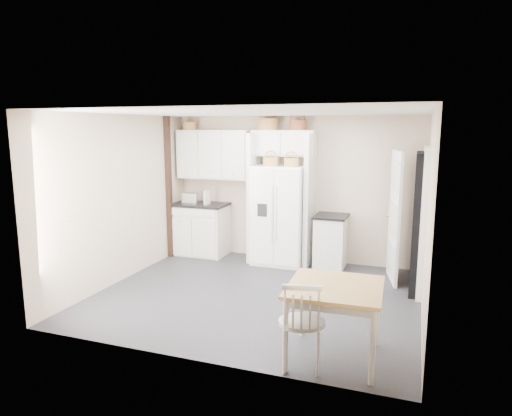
% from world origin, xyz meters
% --- Properties ---
extents(floor, '(4.50, 4.50, 0.00)m').
position_xyz_m(floor, '(0.00, 0.00, 0.00)').
color(floor, '#26252C').
rests_on(floor, ground).
extents(ceiling, '(4.50, 4.50, 0.00)m').
position_xyz_m(ceiling, '(0.00, 0.00, 2.60)').
color(ceiling, white).
rests_on(ceiling, wall_back).
extents(wall_back, '(4.50, 0.00, 4.50)m').
position_xyz_m(wall_back, '(0.00, 2.00, 1.30)').
color(wall_back, tan).
rests_on(wall_back, floor).
extents(wall_left, '(0.00, 4.00, 4.00)m').
position_xyz_m(wall_left, '(-2.25, 0.00, 1.30)').
color(wall_left, tan).
rests_on(wall_left, floor).
extents(wall_right, '(0.00, 4.00, 4.00)m').
position_xyz_m(wall_right, '(2.25, 0.00, 1.30)').
color(wall_right, tan).
rests_on(wall_right, floor).
extents(refrigerator, '(0.90, 0.73, 1.75)m').
position_xyz_m(refrigerator, '(-0.15, 1.66, 0.87)').
color(refrigerator, white).
rests_on(refrigerator, floor).
extents(base_cab_left, '(1.02, 0.64, 0.94)m').
position_xyz_m(base_cab_left, '(-1.76, 1.70, 0.47)').
color(base_cab_left, silver).
rests_on(base_cab_left, floor).
extents(base_cab_right, '(0.50, 0.60, 0.88)m').
position_xyz_m(base_cab_right, '(0.75, 1.70, 0.44)').
color(base_cab_right, silver).
rests_on(base_cab_right, floor).
extents(dining_table, '(0.99, 0.99, 0.80)m').
position_xyz_m(dining_table, '(1.37, -1.45, 0.40)').
color(dining_table, olive).
rests_on(dining_table, floor).
extents(windsor_chair, '(0.55, 0.51, 0.96)m').
position_xyz_m(windsor_chair, '(1.10, -1.75, 0.48)').
color(windsor_chair, silver).
rests_on(windsor_chair, floor).
extents(counter_left, '(1.06, 0.69, 0.04)m').
position_xyz_m(counter_left, '(-1.76, 1.70, 0.97)').
color(counter_left, black).
rests_on(counter_left, base_cab_left).
extents(counter_right, '(0.54, 0.64, 0.04)m').
position_xyz_m(counter_right, '(0.75, 1.70, 0.90)').
color(counter_right, black).
rests_on(counter_right, base_cab_right).
extents(toaster, '(0.30, 0.18, 0.20)m').
position_xyz_m(toaster, '(-1.89, 1.60, 1.09)').
color(toaster, silver).
rests_on(toaster, counter_left).
extents(cookbook_red, '(0.04, 0.16, 0.24)m').
position_xyz_m(cookbook_red, '(-1.57, 1.62, 1.11)').
color(cookbook_red, maroon).
rests_on(cookbook_red, counter_left).
extents(cookbook_cream, '(0.06, 0.18, 0.26)m').
position_xyz_m(cookbook_cream, '(-1.56, 1.62, 1.12)').
color(cookbook_cream, beige).
rests_on(cookbook_cream, counter_left).
extents(basket_upper_a, '(0.26, 0.26, 0.15)m').
position_xyz_m(basket_upper_a, '(-1.99, 1.83, 2.42)').
color(basket_upper_a, olive).
rests_on(basket_upper_a, upper_cabinet).
extents(basket_bridge_a, '(0.36, 0.36, 0.21)m').
position_xyz_m(basket_bridge_a, '(-0.45, 1.83, 2.45)').
color(basket_bridge_a, olive).
rests_on(basket_bridge_a, bridge_cabinet).
extents(basket_bridge_b, '(0.30, 0.30, 0.17)m').
position_xyz_m(basket_bridge_b, '(0.09, 1.83, 2.44)').
color(basket_bridge_b, brown).
rests_on(basket_bridge_b, bridge_cabinet).
extents(basket_fridge_a, '(0.26, 0.26, 0.14)m').
position_xyz_m(basket_fridge_a, '(-0.30, 1.56, 1.82)').
color(basket_fridge_a, olive).
rests_on(basket_fridge_a, refrigerator).
extents(basket_fridge_b, '(0.26, 0.26, 0.14)m').
position_xyz_m(basket_fridge_b, '(0.07, 1.56, 1.81)').
color(basket_fridge_b, olive).
rests_on(basket_fridge_b, refrigerator).
extents(upper_cabinet, '(1.40, 0.34, 0.90)m').
position_xyz_m(upper_cabinet, '(-1.50, 1.83, 1.90)').
color(upper_cabinet, silver).
rests_on(upper_cabinet, wall_back).
extents(bridge_cabinet, '(1.12, 0.34, 0.45)m').
position_xyz_m(bridge_cabinet, '(-0.15, 1.83, 2.12)').
color(bridge_cabinet, silver).
rests_on(bridge_cabinet, wall_back).
extents(fridge_panel_left, '(0.08, 0.60, 2.30)m').
position_xyz_m(fridge_panel_left, '(-0.66, 1.70, 1.15)').
color(fridge_panel_left, silver).
rests_on(fridge_panel_left, floor).
extents(fridge_panel_right, '(0.08, 0.60, 2.30)m').
position_xyz_m(fridge_panel_right, '(0.36, 1.70, 1.15)').
color(fridge_panel_right, silver).
rests_on(fridge_panel_right, floor).
extents(trim_post, '(0.09, 0.09, 2.60)m').
position_xyz_m(trim_post, '(-2.20, 1.35, 1.30)').
color(trim_post, black).
rests_on(trim_post, floor).
extents(doorway_void, '(0.18, 0.85, 2.05)m').
position_xyz_m(doorway_void, '(2.16, 1.00, 1.02)').
color(doorway_void, black).
rests_on(doorway_void, floor).
extents(door_slab, '(0.21, 0.79, 2.05)m').
position_xyz_m(door_slab, '(1.80, 1.33, 1.02)').
color(door_slab, white).
rests_on(door_slab, floor).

